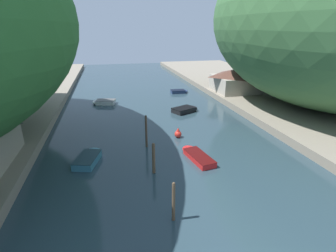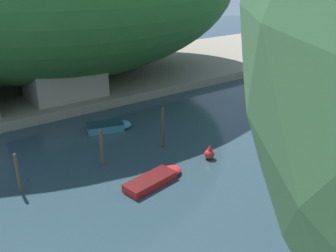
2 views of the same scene
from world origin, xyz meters
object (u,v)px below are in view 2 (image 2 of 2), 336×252
(boat_open_rowboat, at_px, (324,141))
(channel_buoy_near, at_px, (209,153))
(boat_small_dinghy, at_px, (156,178))
(boat_far_upstream, at_px, (110,126))
(boathouse_shed, at_px, (64,74))
(boat_white_cruiser, at_px, (267,90))

(boat_open_rowboat, distance_m, channel_buoy_near, 10.06)
(boat_open_rowboat, relative_size, boat_small_dinghy, 0.91)
(boat_open_rowboat, xyz_separation_m, boat_far_upstream, (-13.31, -12.86, -0.01))
(boathouse_shed, xyz_separation_m, boat_far_upstream, (9.01, 0.52, -3.01))
(boat_far_upstream, bearing_deg, channel_buoy_near, 36.99)
(boathouse_shed, xyz_separation_m, boat_small_dinghy, (18.95, -1.17, -3.08))
(boathouse_shed, distance_m, boat_open_rowboat, 26.19)
(boat_small_dinghy, bearing_deg, boat_far_upstream, 160.27)
(boat_small_dinghy, relative_size, channel_buoy_near, 4.15)
(boat_white_cruiser, distance_m, channel_buoy_near, 18.38)
(boat_far_upstream, bearing_deg, boathouse_shed, -160.07)
(boathouse_shed, bearing_deg, boat_small_dinghy, -3.54)
(boat_open_rowboat, height_order, boat_small_dinghy, boat_open_rowboat)
(boat_small_dinghy, bearing_deg, boat_open_rowboat, 66.86)
(boat_open_rowboat, height_order, channel_buoy_near, channel_buoy_near)
(boathouse_shed, distance_m, channel_buoy_near, 19.20)
(boat_white_cruiser, xyz_separation_m, boat_small_dinghy, (8.71, -21.61, -0.08))
(boat_white_cruiser, bearing_deg, boat_small_dinghy, -144.06)
(boat_white_cruiser, relative_size, channel_buoy_near, 3.41)
(boathouse_shed, xyz_separation_m, boat_white_cruiser, (10.23, 20.44, -3.00))
(boat_white_cruiser, bearing_deg, boat_far_upstream, -169.53)
(boat_white_cruiser, relative_size, boat_far_upstream, 0.93)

